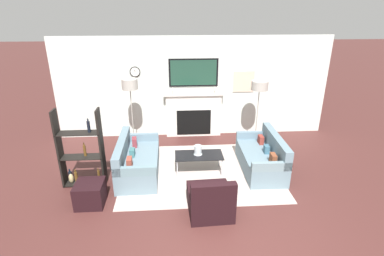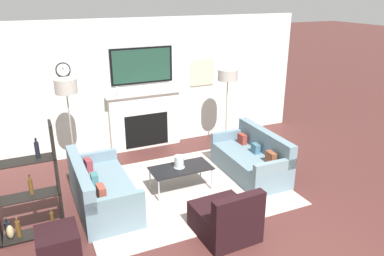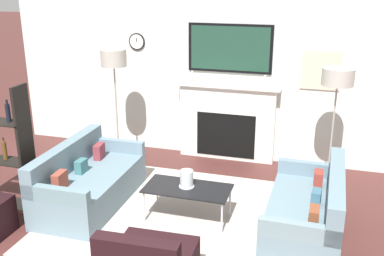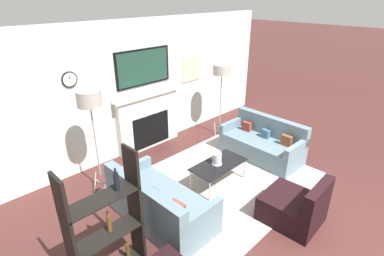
% 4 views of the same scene
% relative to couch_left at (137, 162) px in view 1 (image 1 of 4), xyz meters
% --- Properties ---
extents(ground_plane, '(60.00, 60.00, 0.00)m').
position_rel_couch_left_xyz_m(ground_plane, '(1.37, -2.28, -0.28)').
color(ground_plane, '#482421').
extents(fireplace_wall, '(7.35, 0.28, 2.70)m').
position_rel_couch_left_xyz_m(fireplace_wall, '(1.38, 2.11, 0.95)').
color(fireplace_wall, silver).
rests_on(fireplace_wall, ground_plane).
extents(area_rug, '(3.36, 2.61, 0.01)m').
position_rel_couch_left_xyz_m(area_rug, '(1.37, 0.00, -0.28)').
color(area_rug, '#B4A39A').
rests_on(area_rug, ground_plane).
extents(couch_left, '(0.84, 1.69, 0.79)m').
position_rel_couch_left_xyz_m(couch_left, '(0.00, 0.00, 0.00)').
color(couch_left, slate).
rests_on(couch_left, ground_plane).
extents(couch_right, '(0.81, 1.64, 0.81)m').
position_rel_couch_left_xyz_m(couch_right, '(2.75, -0.00, 0.00)').
color(couch_right, slate).
rests_on(couch_right, ground_plane).
extents(armchair, '(0.78, 0.85, 0.77)m').
position_rel_couch_left_xyz_m(armchair, '(1.41, -1.43, -0.03)').
color(armchair, black).
rests_on(armchair, ground_plane).
extents(coffee_table, '(1.03, 0.52, 0.41)m').
position_rel_couch_left_xyz_m(coffee_table, '(1.34, -0.01, 0.10)').
color(coffee_table, black).
rests_on(coffee_table, ground_plane).
extents(hurricane_candle, '(0.19, 0.19, 0.21)m').
position_rel_couch_left_xyz_m(hurricane_candle, '(1.32, 0.02, 0.22)').
color(hurricane_candle, silver).
rests_on(hurricane_candle, coffee_table).
extents(floor_lamp_left, '(0.38, 0.38, 1.80)m').
position_rel_couch_left_xyz_m(floor_lamp_left, '(-0.21, 1.34, 1.35)').
color(floor_lamp_left, '#9E998E').
rests_on(floor_lamp_left, ground_plane).
extents(floor_lamp_right, '(0.41, 0.41, 1.70)m').
position_rel_couch_left_xyz_m(floor_lamp_right, '(2.95, 1.34, 1.27)').
color(floor_lamp_right, '#9E998E').
rests_on(floor_lamp_right, ground_plane).
extents(shelf_unit, '(0.85, 0.28, 1.60)m').
position_rel_couch_left_xyz_m(shelf_unit, '(-1.03, -0.33, 0.42)').
color(shelf_unit, black).
rests_on(shelf_unit, ground_plane).
extents(ottoman, '(0.50, 0.50, 0.43)m').
position_rel_couch_left_xyz_m(ottoman, '(-0.74, -1.03, -0.06)').
color(ottoman, black).
rests_on(ottoman, ground_plane).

